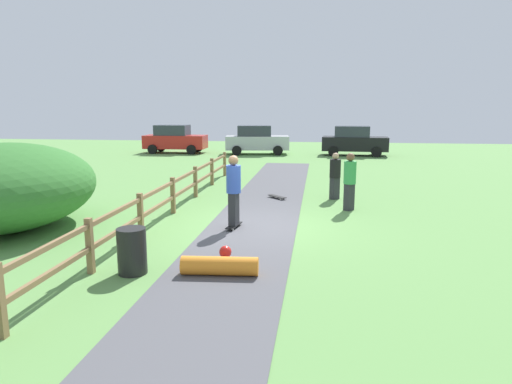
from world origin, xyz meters
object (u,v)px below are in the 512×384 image
(bystander_green, at_px, (350,179))
(parked_car_red, at_px, (175,139))
(parked_car_black, at_px, (354,141))
(bystander_black, at_px, (335,174))
(parked_car_silver, at_px, (256,140))
(skater_riding, at_px, (234,188))
(skater_fallen, at_px, (220,265))
(bush_large, at_px, (4,187))
(trash_bin, at_px, (132,251))
(skateboard_loose, at_px, (277,196))

(bystander_green, bearing_deg, parked_car_red, 123.31)
(parked_car_black, height_order, parked_car_red, same)
(bystander_black, xyz_separation_m, parked_car_silver, (-4.76, 14.79, 0.07))
(skater_riding, height_order, parked_car_red, skater_riding)
(skater_fallen, xyz_separation_m, parked_car_silver, (-2.36, 22.53, 0.76))
(bush_large, distance_m, skater_riding, 6.00)
(skater_fallen, xyz_separation_m, parked_car_red, (-8.06, 22.54, 0.76))
(bystander_black, distance_m, bystander_green, 1.76)
(bush_large, bearing_deg, skater_fallen, -22.05)
(trash_bin, relative_size, bystander_green, 0.50)
(skater_riding, height_order, parked_car_silver, skater_riding)
(bystander_green, bearing_deg, parked_car_silver, 107.34)
(skater_fallen, height_order, parked_car_silver, parked_car_silver)
(bush_large, xyz_separation_m, skateboard_loose, (6.71, 4.92, -1.05))
(bush_large, bearing_deg, skater_riding, 7.75)
(skater_riding, relative_size, bystander_black, 1.19)
(skateboard_loose, relative_size, parked_car_black, 0.17)
(skater_riding, xyz_separation_m, parked_car_black, (4.44, 19.18, -0.15))
(trash_bin, distance_m, bystander_black, 8.92)
(trash_bin, height_order, parked_car_red, parked_car_red)
(trash_bin, distance_m, skateboard_loose, 7.93)
(bystander_green, distance_m, parked_car_red, 19.76)
(bystander_black, distance_m, parked_car_silver, 15.54)
(skater_fallen, distance_m, bystander_black, 8.14)
(bystander_green, height_order, parked_car_red, parked_car_red)
(bush_large, height_order, trash_bin, bush_large)
(skater_riding, relative_size, skater_fallen, 1.29)
(bush_large, xyz_separation_m, bystander_green, (9.09, 3.48, -0.14))
(skateboard_loose, relative_size, bystander_black, 0.44)
(skater_fallen, xyz_separation_m, skateboard_loose, (0.41, 7.47, -0.11))
(bystander_black, height_order, bystander_green, bystander_green)
(trash_bin, relative_size, parked_car_red, 0.21)
(bush_large, bearing_deg, parked_car_red, 95.03)
(parked_car_black, bearing_deg, parked_car_silver, -179.91)
(bystander_green, bearing_deg, skater_fallen, -114.85)
(skateboard_loose, height_order, parked_car_silver, parked_car_silver)
(skater_riding, height_order, bystander_black, skater_riding)
(skater_riding, xyz_separation_m, parked_car_silver, (-2.01, 19.17, -0.15))
(skater_riding, height_order, parked_car_black, skater_riding)
(trash_bin, bearing_deg, parked_car_red, 105.64)
(parked_car_silver, bearing_deg, bystander_black, -72.15)
(skater_fallen, relative_size, parked_car_black, 0.35)
(trash_bin, height_order, bystander_black, bystander_black)
(skateboard_loose, height_order, bystander_black, bystander_black)
(skateboard_loose, bearing_deg, bush_large, -143.73)
(trash_bin, relative_size, bystander_black, 0.56)
(skater_riding, bearing_deg, parked_car_red, 111.88)
(trash_bin, relative_size, skater_riding, 0.47)
(bush_large, xyz_separation_m, trash_bin, (4.60, -2.71, -0.68))
(bystander_black, distance_m, parked_car_red, 18.12)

